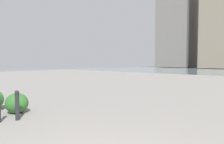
% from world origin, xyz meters
% --- Properties ---
extents(building_annex, '(11.79, 13.57, 32.13)m').
position_xyz_m(building_annex, '(26.56, -67.24, 16.06)').
color(building_annex, gray).
rests_on(building_annex, ground).
extents(bollard_near, '(0.13, 0.13, 0.90)m').
position_xyz_m(bollard_near, '(4.41, -0.95, 0.47)').
color(bollard_near, '#232328').
rests_on(bollard_near, ground).
extents(shrub_wide, '(0.81, 0.73, 0.69)m').
position_xyz_m(shrub_wide, '(5.25, -1.28, 0.34)').
color(shrub_wide, '#2D6628').
rests_on(shrub_wide, ground).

